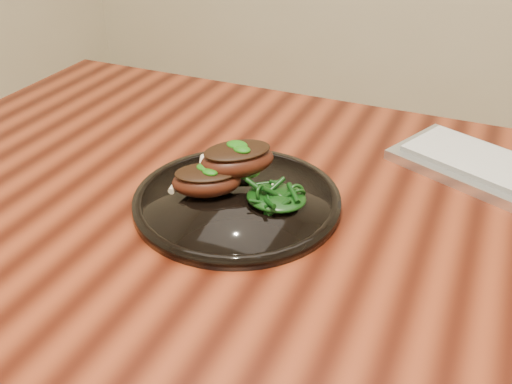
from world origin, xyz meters
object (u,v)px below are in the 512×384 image
(desk, at_px, (376,277))
(plate, at_px, (237,200))
(lamb_chop_front, at_px, (206,180))
(greens_heap, at_px, (276,194))

(desk, height_order, plate, plate)
(plate, xyz_separation_m, lamb_chop_front, (-0.04, -0.01, 0.03))
(plate, height_order, lamb_chop_front, lamb_chop_front)
(plate, distance_m, greens_heap, 0.06)
(desk, distance_m, lamb_chop_front, 0.27)
(lamb_chop_front, bearing_deg, greens_heap, 8.98)
(desk, bearing_deg, plate, -172.14)
(plate, relative_size, greens_heap, 3.48)
(lamb_chop_front, height_order, greens_heap, lamb_chop_front)
(desk, height_order, lamb_chop_front, lamb_chop_front)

